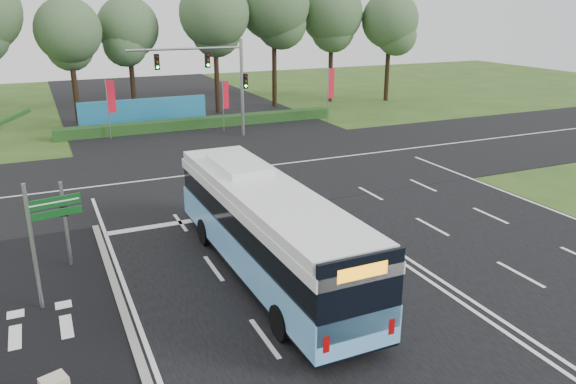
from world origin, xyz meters
name	(u,v)px	position (x,y,z in m)	size (l,w,h in m)	color
ground	(367,240)	(0.00, 0.00, 0.00)	(120.00, 120.00, 0.00)	#2C4B19
road_main	(367,240)	(0.00, 0.00, 0.02)	(20.00, 120.00, 0.04)	black
road_cross	(260,167)	(0.00, 12.00, 0.03)	(120.00, 14.00, 0.05)	black
bike_path	(42,351)	(-12.50, -3.00, 0.03)	(5.00, 18.00, 0.06)	black
kerb_strip	(130,331)	(-10.10, -3.00, 0.06)	(0.25, 18.00, 0.12)	gray
city_bus	(266,228)	(-4.98, -1.20, 1.80)	(2.83, 12.50, 3.58)	#68B4F2
pedestrian_signal	(66,222)	(-11.34, 2.41, 1.79)	(0.28, 0.41, 3.28)	gray
street_sign	(43,230)	(-12.08, -0.42, 2.64)	(1.62, 0.38, 4.21)	gray
banner_flag_left	(110,100)	(-6.88, 23.54, 2.79)	(0.62, 0.16, 4.26)	gray
banner_flag_mid	(225,98)	(1.39, 22.64, 2.56)	(0.55, 0.23, 3.88)	gray
banner_flag_right	(330,87)	(10.23, 22.27, 2.93)	(0.65, 0.22, 4.49)	gray
traffic_light_gantry	(218,73)	(0.21, 20.50, 4.66)	(8.41, 0.28, 7.00)	gray
hedge	(202,123)	(0.00, 24.50, 0.40)	(22.00, 1.20, 0.80)	#153A15
blue_hoarding	(144,113)	(-4.00, 27.00, 1.10)	(10.00, 0.30, 2.20)	#1D6F9D
eucalyptus_row	(173,15)	(-0.18, 31.28, 8.45)	(47.63, 8.83, 12.59)	black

